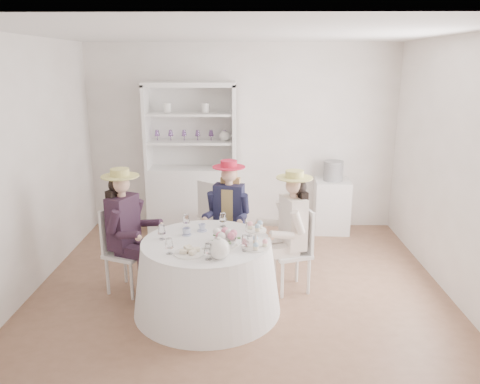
{
  "coord_description": "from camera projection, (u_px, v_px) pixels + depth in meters",
  "views": [
    {
      "loc": [
        0.07,
        -4.84,
        2.42
      ],
      "look_at": [
        0.0,
        0.1,
        1.05
      ],
      "focal_mm": 35.0,
      "sensor_mm": 36.0,
      "label": 1
    }
  ],
  "objects": [
    {
      "name": "hatbox",
      "position": [
        333.0,
        171.0,
        6.73
      ],
      "size": [
        0.36,
        0.36,
        0.28
      ],
      "primitive_type": "cylinder",
      "rotation": [
        0.0,
        0.0,
        -0.31
      ],
      "color": "black",
      "rests_on": "side_table"
    },
    {
      "name": "wall_front",
      "position": [
        235.0,
        234.0,
        3.02
      ],
      "size": [
        4.5,
        0.0,
        4.5
      ],
      "primitive_type": "plane",
      "rotation": [
        -1.57,
        0.0,
        0.0
      ],
      "color": "silver",
      "rests_on": "ground"
    },
    {
      "name": "table_teapot",
      "position": [
        219.0,
        249.0,
        4.16
      ],
      "size": [
        0.27,
        0.19,
        0.2
      ],
      "rotation": [
        0.0,
        0.0,
        0.09
      ],
      "color": "white",
      "rests_on": "tea_table"
    },
    {
      "name": "teacup_c",
      "position": [
        232.0,
        235.0,
        4.64
      ],
      "size": [
        0.1,
        0.1,
        0.07
      ],
      "primitive_type": "imported",
      "rotation": [
        0.0,
        0.0,
        -0.13
      ],
      "color": "white",
      "rests_on": "tea_table"
    },
    {
      "name": "spare_chair",
      "position": [
        214.0,
        212.0,
        6.23
      ],
      "size": [
        0.54,
        0.54,
        0.93
      ],
      "rotation": [
        0.0,
        0.0,
        2.47
      ],
      "color": "silver",
      "rests_on": "ground"
    },
    {
      "name": "tea_table",
      "position": [
        207.0,
        276.0,
        4.68
      ],
      "size": [
        1.48,
        1.48,
        0.73
      ],
      "rotation": [
        0.0,
        0.0,
        -0.08
      ],
      "color": "white",
      "rests_on": "ground"
    },
    {
      "name": "guest_mid",
      "position": [
        229.0,
        209.0,
        5.48
      ],
      "size": [
        0.5,
        0.53,
        1.34
      ],
      "rotation": [
        0.0,
        0.0,
        -0.2
      ],
      "color": "silver",
      "rests_on": "ground"
    },
    {
      "name": "hutch",
      "position": [
        192.0,
        180.0,
        6.82
      ],
      "size": [
        1.44,
        0.91,
        2.16
      ],
      "rotation": [
        0.0,
        0.0,
        -0.36
      ],
      "color": "silver",
      "rests_on": "ground"
    },
    {
      "name": "teacup_a",
      "position": [
        187.0,
        232.0,
        4.73
      ],
      "size": [
        0.11,
        0.11,
        0.07
      ],
      "primitive_type": "imported",
      "rotation": [
        0.0,
        0.0,
        -0.38
      ],
      "color": "white",
      "rests_on": "tea_table"
    },
    {
      "name": "wall_left",
      "position": [
        29.0,
        167.0,
        4.98
      ],
      "size": [
        0.0,
        4.5,
        4.5
      ],
      "primitive_type": "plane",
      "rotation": [
        1.57,
        0.0,
        1.57
      ],
      "color": "silver",
      "rests_on": "ground"
    },
    {
      "name": "wall_right",
      "position": [
        453.0,
        168.0,
        4.92
      ],
      "size": [
        0.0,
        4.5,
        4.5
      ],
      "primitive_type": "plane",
      "rotation": [
        1.57,
        0.0,
        -1.57
      ],
      "color": "silver",
      "rests_on": "ground"
    },
    {
      "name": "sandwich_plate",
      "position": [
        190.0,
        252.0,
        4.27
      ],
      "size": [
        0.29,
        0.29,
        0.06
      ],
      "rotation": [
        0.0,
        0.0,
        0.37
      ],
      "color": "white",
      "rests_on": "tea_table"
    },
    {
      "name": "ceiling",
      "position": [
        240.0,
        33.0,
        4.59
      ],
      "size": [
        4.5,
        4.5,
        0.0
      ],
      "primitive_type": "plane",
      "rotation": [
        3.14,
        0.0,
        0.0
      ],
      "color": "white",
      "rests_on": "wall_back"
    },
    {
      "name": "stemware_set",
      "position": [
        206.0,
        234.0,
        4.56
      ],
      "size": [
        0.94,
        0.94,
        0.15
      ],
      "color": "white",
      "rests_on": "tea_table"
    },
    {
      "name": "side_table",
      "position": [
        331.0,
        206.0,
        6.87
      ],
      "size": [
        0.52,
        0.52,
        0.77
      ],
      "primitive_type": "cube",
      "rotation": [
        0.0,
        0.0,
        -0.05
      ],
      "color": "silver",
      "rests_on": "ground"
    },
    {
      "name": "cupcake_stand",
      "position": [
        256.0,
        239.0,
        4.39
      ],
      "size": [
        0.26,
        0.26,
        0.25
      ],
      "rotation": [
        0.0,
        0.0,
        -0.02
      ],
      "color": "white",
      "rests_on": "tea_table"
    },
    {
      "name": "guest_left",
      "position": [
        125.0,
        224.0,
        4.94
      ],
      "size": [
        0.57,
        0.52,
        1.37
      ],
      "rotation": [
        0.0,
        0.0,
        1.18
      ],
      "color": "silver",
      "rests_on": "ground"
    },
    {
      "name": "flower_bowl",
      "position": [
        226.0,
        241.0,
        4.5
      ],
      "size": [
        0.23,
        0.23,
        0.06
      ],
      "primitive_type": "imported",
      "rotation": [
        0.0,
        0.0,
        -0.05
      ],
      "color": "white",
      "rests_on": "tea_table"
    },
    {
      "name": "wall_back",
      "position": [
        242.0,
        138.0,
        6.88
      ],
      "size": [
        4.5,
        0.0,
        4.5
      ],
      "primitive_type": "plane",
      "rotation": [
        1.57,
        0.0,
        0.0
      ],
      "color": "silver",
      "rests_on": "ground"
    },
    {
      "name": "ground",
      "position": [
        240.0,
        283.0,
        5.31
      ],
      "size": [
        4.5,
        4.5,
        0.0
      ],
      "primitive_type": "plane",
      "color": "brown",
      "rests_on": "ground"
    },
    {
      "name": "teacup_b",
      "position": [
        202.0,
        228.0,
        4.84
      ],
      "size": [
        0.08,
        0.08,
        0.07
      ],
      "primitive_type": "imported",
      "rotation": [
        0.0,
        0.0,
        -0.09
      ],
      "color": "white",
      "rests_on": "tea_table"
    },
    {
      "name": "guest_right",
      "position": [
        291.0,
        225.0,
        4.97
      ],
      "size": [
        0.55,
        0.51,
        1.35
      ],
      "rotation": [
        0.0,
        0.0,
        -1.25
      ],
      "color": "silver",
      "rests_on": "ground"
    },
    {
      "name": "flower_arrangement",
      "position": [
        226.0,
        234.0,
        4.5
      ],
      "size": [
        0.2,
        0.2,
        0.08
      ],
      "rotation": [
        0.0,
        0.0,
        -0.26
      ],
      "color": "#D66B8A",
      "rests_on": "tea_table"
    }
  ]
}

